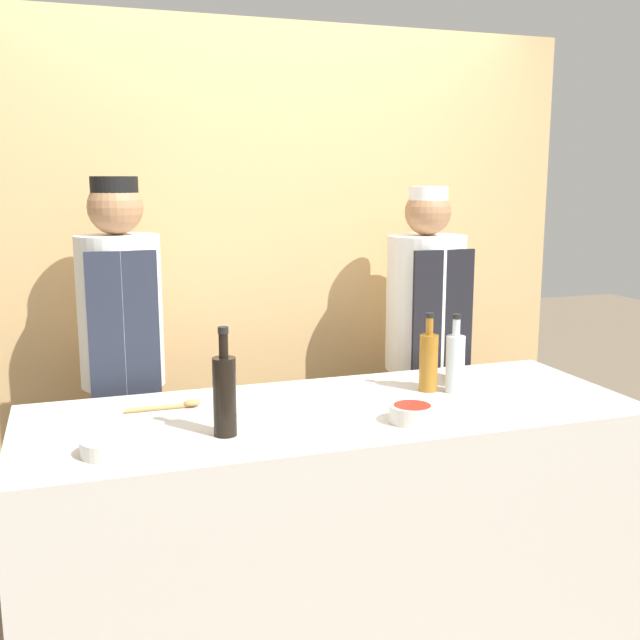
% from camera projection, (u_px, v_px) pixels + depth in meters
% --- Properties ---
extents(cabinet_wall, '(2.95, 0.18, 2.40)m').
position_uv_depth(cabinet_wall, '(259.00, 293.00, 3.48)').
color(cabinet_wall, tan).
rests_on(cabinet_wall, ground_plane).
extents(counter, '(2.10, 0.78, 0.95)m').
position_uv_depth(counter, '(334.00, 538.00, 2.64)').
color(counter, beige).
rests_on(counter, ground_plane).
extents(sauce_bowl_orange, '(0.14, 0.14, 0.05)m').
position_uv_depth(sauce_bowl_orange, '(454.00, 376.00, 2.87)').
color(sauce_bowl_orange, silver).
rests_on(sauce_bowl_orange, counter).
extents(sauce_bowl_white, '(0.17, 0.17, 0.05)m').
position_uv_depth(sauce_bowl_white, '(111.00, 445.00, 2.12)').
color(sauce_bowl_white, silver).
rests_on(sauce_bowl_white, counter).
extents(sauce_bowl_red, '(0.15, 0.15, 0.06)m').
position_uv_depth(sauce_bowl_red, '(412.00, 413.00, 2.41)').
color(sauce_bowl_red, silver).
rests_on(sauce_bowl_red, counter).
extents(cutting_board, '(0.37, 0.23, 0.02)m').
position_uv_depth(cutting_board, '(275.00, 402.00, 2.59)').
color(cutting_board, white).
rests_on(cutting_board, counter).
extents(bottle_soy, '(0.07, 0.07, 0.34)m').
position_uv_depth(bottle_soy, '(225.00, 393.00, 2.26)').
color(bottle_soy, black).
rests_on(bottle_soy, counter).
extents(bottle_amber, '(0.07, 0.07, 0.29)m').
position_uv_depth(bottle_amber, '(429.00, 360.00, 2.75)').
color(bottle_amber, '#9E661E').
rests_on(bottle_amber, counter).
extents(bottle_clear, '(0.07, 0.07, 0.29)m').
position_uv_depth(bottle_clear, '(455.00, 362.00, 2.73)').
color(bottle_clear, silver).
rests_on(bottle_clear, counter).
extents(wooden_spoon, '(0.26, 0.04, 0.03)m').
position_uv_depth(wooden_spoon, '(174.00, 405.00, 2.55)').
color(wooden_spoon, '#B2844C').
rests_on(wooden_spoon, counter).
extents(chef_left, '(0.32, 0.32, 1.73)m').
position_uv_depth(chef_left, '(124.00, 378.00, 2.94)').
color(chef_left, '#28282D').
rests_on(chef_left, ground_plane).
extents(chef_right, '(0.35, 0.35, 1.69)m').
position_uv_depth(chef_right, '(424.00, 361.00, 3.36)').
color(chef_right, '#28282D').
rests_on(chef_right, ground_plane).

